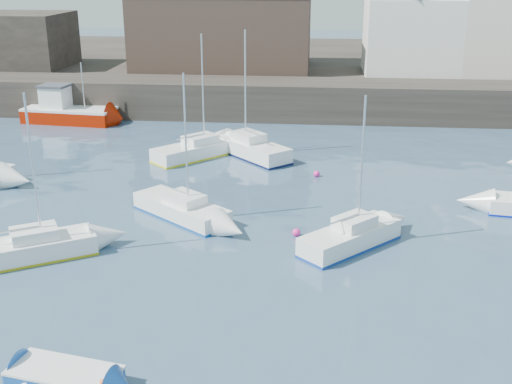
# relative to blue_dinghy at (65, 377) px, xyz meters

# --- Properties ---
(water) EXTENTS (220.00, 220.00, 0.00)m
(water) POSITION_rel_blue_dinghy_xyz_m (4.50, 2.00, -0.36)
(water) COLOR #2D4760
(water) RESTS_ON ground
(quay_wall) EXTENTS (90.00, 5.00, 3.00)m
(quay_wall) POSITION_rel_blue_dinghy_xyz_m (4.50, 37.00, 1.14)
(quay_wall) COLOR #28231E
(quay_wall) RESTS_ON ground
(land_strip) EXTENTS (90.00, 32.00, 2.80)m
(land_strip) POSITION_rel_blue_dinghy_xyz_m (4.50, 55.00, 1.04)
(land_strip) COLOR #28231E
(land_strip) RESTS_ON ground
(bldg_east_d) EXTENTS (11.14, 11.14, 8.95)m
(bldg_east_d) POSITION_rel_blue_dinghy_xyz_m (15.50, 43.50, 7.00)
(bldg_east_d) COLOR white
(bldg_east_d) RESTS_ON land_strip
(warehouse) EXTENTS (16.40, 10.40, 7.60)m
(warehouse) POSITION_rel_blue_dinghy_xyz_m (-1.50, 45.00, 6.26)
(warehouse) COLOR #3D2D26
(warehouse) RESTS_ON land_strip
(blue_dinghy) EXTENTS (3.61, 2.10, 0.65)m
(blue_dinghy) POSITION_rel_blue_dinghy_xyz_m (0.00, 0.00, 0.00)
(blue_dinghy) COLOR #981500
(blue_dinghy) RESTS_ON ground
(fishing_boat) EXTENTS (7.60, 3.56, 4.86)m
(fishing_boat) POSITION_rel_blue_dinghy_xyz_m (-12.77, 33.53, 0.58)
(fishing_boat) COLOR #981500
(fishing_boat) RESTS_ON ground
(sailboat_a) EXTENTS (5.72, 4.44, 7.29)m
(sailboat_a) POSITION_rel_blue_dinghy_xyz_m (-4.87, 8.59, 0.15)
(sailboat_a) COLOR white
(sailboat_a) RESTS_ON ground
(sailboat_b) EXTENTS (5.63, 5.03, 7.39)m
(sailboat_b) POSITION_rel_blue_dinghy_xyz_m (0.71, 14.00, 0.12)
(sailboat_b) COLOR white
(sailboat_b) RESTS_ON ground
(sailboat_c) EXTENTS (4.88, 4.94, 6.93)m
(sailboat_c) POSITION_rel_blue_dinghy_xyz_m (9.07, 11.13, 0.17)
(sailboat_c) COLOR white
(sailboat_c) RESTS_ON ground
(sailboat_f) EXTENTS (5.79, 6.02, 8.24)m
(sailboat_f) POSITION_rel_blue_dinghy_xyz_m (3.08, 25.21, 0.22)
(sailboat_f) COLOR white
(sailboat_f) RESTS_ON ground
(sailboat_h) EXTENTS (5.72, 5.89, 8.01)m
(sailboat_h) POSITION_rel_blue_dinghy_xyz_m (-0.44, 24.73, 0.16)
(sailboat_h) COLOR white
(sailboat_h) RESTS_ON ground
(buoy_near) EXTENTS (0.39, 0.39, 0.39)m
(buoy_near) POSITION_rel_blue_dinghy_xyz_m (-5.91, 10.36, -0.36)
(buoy_near) COLOR #FF2A94
(buoy_near) RESTS_ON ground
(buoy_mid) EXTENTS (0.39, 0.39, 0.39)m
(buoy_mid) POSITION_rel_blue_dinghy_xyz_m (6.59, 12.20, -0.36)
(buoy_mid) COLOR #FF2A94
(buoy_mid) RESTS_ON ground
(buoy_far) EXTENTS (0.39, 0.39, 0.39)m
(buoy_far) POSITION_rel_blue_dinghy_xyz_m (7.49, 21.29, -0.36)
(buoy_far) COLOR #FF2A94
(buoy_far) RESTS_ON ground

